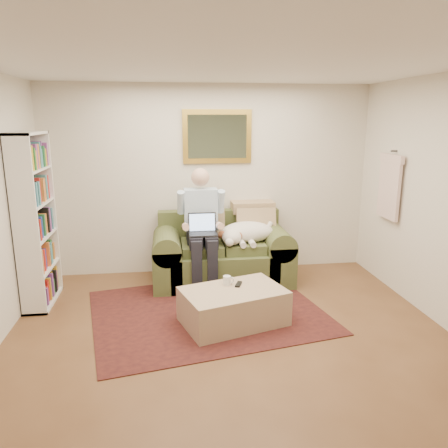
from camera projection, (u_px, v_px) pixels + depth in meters
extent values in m
cube|color=brown|center=(238.00, 360.00, 3.97)|extent=(4.50, 5.00, 0.01)
cube|color=white|center=(240.00, 58.00, 3.36)|extent=(4.50, 5.00, 0.01)
cube|color=silver|center=(209.00, 180.00, 6.07)|extent=(4.50, 0.01, 2.60)
cube|color=black|center=(207.00, 311.00, 4.97)|extent=(2.85, 2.45, 0.01)
cube|color=#4C572E|center=(222.00, 266.00, 5.83)|extent=(1.38, 0.88, 0.45)
cube|color=#4C572E|center=(219.00, 226.00, 6.09)|extent=(1.67, 0.19, 0.46)
cube|color=#4C572E|center=(167.00, 264.00, 5.72)|extent=(0.36, 0.88, 0.92)
cube|color=#4C572E|center=(275.00, 260.00, 5.91)|extent=(0.36, 0.88, 0.92)
cube|color=#4C572E|center=(202.00, 247.00, 5.68)|extent=(0.52, 0.60, 0.13)
cube|color=#4C572E|center=(243.00, 245.00, 5.75)|extent=(0.52, 0.60, 0.13)
cube|color=black|center=(203.00, 234.00, 5.43)|extent=(0.35, 0.25, 0.02)
cube|color=black|center=(202.00, 222.00, 5.52)|extent=(0.35, 0.07, 0.24)
cube|color=#99BFF2|center=(202.00, 222.00, 5.51)|extent=(0.32, 0.05, 0.21)
cube|color=tan|center=(233.00, 306.00, 4.65)|extent=(1.20, 0.95, 0.38)
cylinder|color=white|center=(227.00, 280.00, 4.73)|extent=(0.08, 0.08, 0.10)
cube|color=black|center=(239.00, 284.00, 4.73)|extent=(0.10, 0.16, 0.02)
cube|color=gold|center=(217.00, 137.00, 5.92)|extent=(0.94, 0.04, 0.72)
cube|color=gray|center=(217.00, 137.00, 5.90)|extent=(0.80, 0.01, 0.58)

